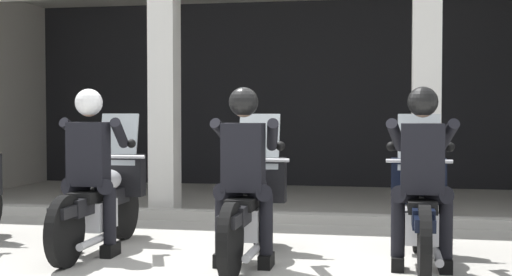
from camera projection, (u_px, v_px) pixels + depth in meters
The scene contains 9 objects.
ground_plane at pixel (292, 215), 9.26m from camera, with size 80.00×80.00×0.00m, color #A8A59E.
station_building at pixel (311, 57), 11.29m from camera, with size 11.31×4.41×3.52m.
kerb_strip at pixel (285, 218), 8.66m from camera, with size 10.81×0.24×0.12m, color #B7B5AD.
motorcycle_left at pixel (103, 199), 6.97m from camera, with size 0.62×2.04×1.35m.
police_officer_left at pixel (90, 157), 6.68m from camera, with size 0.63×0.61×1.58m.
motorcycle_center at pixel (250, 206), 6.49m from camera, with size 0.62×2.04×1.35m.
police_officer_center at pixel (244, 161), 6.20m from camera, with size 0.63×0.61×1.58m.
motorcycle_right at pixel (420, 208), 6.33m from camera, with size 0.62×2.04×1.35m.
police_officer_right at pixel (422, 162), 6.04m from camera, with size 0.63×0.61×1.58m.
Camera 1 is at (1.27, -6.14, 1.39)m, focal length 49.50 mm.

